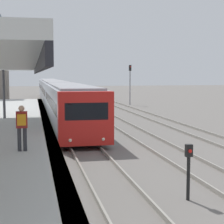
# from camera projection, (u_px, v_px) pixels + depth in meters

# --- Properties ---
(person_on_platform) EXTENTS (0.40, 0.40, 1.66)m
(person_on_platform) POSITION_uv_depth(u_px,v_px,m) (22.00, 124.00, 13.47)
(person_on_platform) COLOR #2D2D33
(person_on_platform) RESTS_ON station_platform
(train_near) EXTENTS (2.66, 51.73, 2.96)m
(train_near) POSITION_uv_depth(u_px,v_px,m) (55.00, 92.00, 42.75)
(train_near) COLOR red
(train_near) RESTS_ON ground_plane
(signal_post_near) EXTENTS (0.20, 0.21, 1.64)m
(signal_post_near) POSITION_uv_depth(u_px,v_px,m) (189.00, 165.00, 10.75)
(signal_post_near) COLOR black
(signal_post_near) RESTS_ON ground_plane
(signal_mast_far) EXTENTS (0.28, 0.29, 4.83)m
(signal_mast_far) POSITION_uv_depth(u_px,v_px,m) (130.00, 80.00, 45.41)
(signal_mast_far) COLOR gray
(signal_mast_far) RESTS_ON ground_plane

